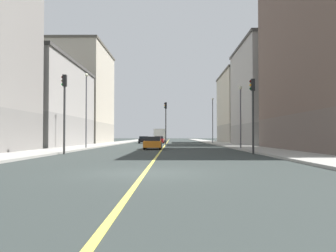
{
  "coord_description": "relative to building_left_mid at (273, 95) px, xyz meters",
  "views": [
    {
      "loc": [
        1.03,
        -13.55,
        1.41
      ],
      "look_at": [
        0.56,
        29.97,
        2.62
      ],
      "focal_mm": 38.09,
      "sensor_mm": 36.0,
      "label": 1
    }
  ],
  "objects": [
    {
      "name": "ground_plane",
      "position": [
        -16.66,
        -41.25,
        -7.74
      ],
      "size": [
        400.0,
        400.0,
        0.0
      ],
      "primitive_type": "plane",
      "color": "#2D3432",
      "rests_on": "ground"
    },
    {
      "name": "sidewalk_left",
      "position": [
        -7.09,
        7.75,
        -7.66
      ],
      "size": [
        3.89,
        168.0,
        0.15
      ],
      "primitive_type": "cube",
      "color": "#9E9B93",
      "rests_on": "ground"
    },
    {
      "name": "sidewalk_right",
      "position": [
        -26.23,
        7.75,
        -7.66
      ],
      "size": [
        3.89,
        168.0,
        0.15
      ],
      "primitive_type": "cube",
      "color": "#9E9B93",
      "rests_on": "ground"
    },
    {
      "name": "lane_center_stripe",
      "position": [
        -16.66,
        7.75,
        -7.73
      ],
      "size": [
        0.16,
        154.0,
        0.01
      ],
      "primitive_type": "cube",
      "color": "#E5D14C",
      "rests_on": "ground"
    },
    {
      "name": "building_left_mid",
      "position": [
        0.0,
        0.0,
        0.0
      ],
      "size": [
        10.59,
        17.74,
        15.45
      ],
      "color": "gray",
      "rests_on": "ground"
    },
    {
      "name": "building_left_far",
      "position": [
        -0.0,
        19.03,
        -0.51
      ],
      "size": [
        10.59,
        18.64,
        14.43
      ],
      "color": "#9D9688",
      "rests_on": "ground"
    },
    {
      "name": "building_right_midblock",
      "position": [
        -33.32,
        -8.3,
        -2.16
      ],
      "size": [
        10.59,
        21.29,
        11.12
      ],
      "color": "gray",
      "rests_on": "ground"
    },
    {
      "name": "building_right_distant",
      "position": [
        -33.32,
        12.92,
        1.35
      ],
      "size": [
        10.59,
        18.88,
        18.16
      ],
      "color": "#9D9688",
      "rests_on": "ground"
    },
    {
      "name": "traffic_light_left_near",
      "position": [
        -9.45,
        -27.6,
        -3.99
      ],
      "size": [
        0.4,
        0.32,
        5.76
      ],
      "color": "#2D2D2D",
      "rests_on": "ground"
    },
    {
      "name": "traffic_light_right_near",
      "position": [
        -23.9,
        -27.6,
        -3.79
      ],
      "size": [
        0.4,
        0.32,
        6.11
      ],
      "color": "#2D2D2D",
      "rests_on": "ground"
    },
    {
      "name": "traffic_light_median_far",
      "position": [
        -16.52,
        -3.11,
        -3.68
      ],
      "size": [
        0.4,
        0.32,
        6.29
      ],
      "color": "#2D2D2D",
      "rests_on": "ground"
    },
    {
      "name": "street_lamp_left_near",
      "position": [
        -8.43,
        -17.52,
        -3.6
      ],
      "size": [
        0.36,
        0.36,
        6.49
      ],
      "color": "#4C4C51",
      "rests_on": "ground"
    },
    {
      "name": "street_lamp_right_near",
      "position": [
        -24.88,
        -16.53,
        -2.79
      ],
      "size": [
        0.36,
        0.36,
        8.04
      ],
      "color": "#4C4C51",
      "rests_on": "ground"
    },
    {
      "name": "street_lamp_left_far",
      "position": [
        -8.43,
        7.94,
        -2.82
      ],
      "size": [
        0.36,
        0.36,
        7.97
      ],
      "color": "#4C4C51",
      "rests_on": "ground"
    },
    {
      "name": "car_black",
      "position": [
        -20.87,
        11.89,
        -7.07
      ],
      "size": [
        2.07,
        4.5,
        1.34
      ],
      "color": "black",
      "rests_on": "ground"
    },
    {
      "name": "car_red",
      "position": [
        -17.98,
        10.89,
        -7.09
      ],
      "size": [
        1.88,
        4.06,
        1.34
      ],
      "color": "red",
      "rests_on": "ground"
    },
    {
      "name": "car_orange",
      "position": [
        -17.64,
        -17.18,
        -7.08
      ],
      "size": [
        1.89,
        4.26,
        1.33
      ],
      "color": "orange",
      "rests_on": "ground"
    },
    {
      "name": "box_truck",
      "position": [
        -18.22,
        23.1,
        -6.16
      ],
      "size": [
        2.56,
        7.42,
        2.9
      ],
      "color": "beige",
      "rests_on": "ground"
    }
  ]
}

